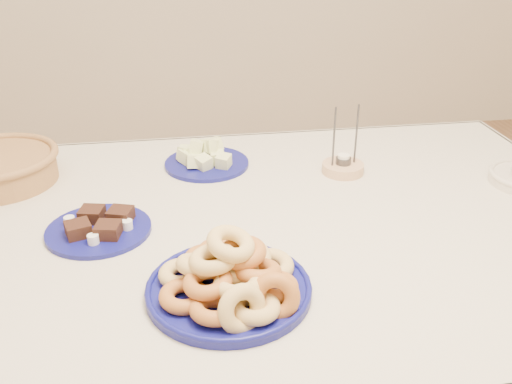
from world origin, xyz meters
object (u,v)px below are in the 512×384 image
donut_platter (230,280)px  brownie_plate (99,227)px  melon_plate (204,158)px  candle_holder (343,166)px  dining_table (253,261)px

donut_platter → brownie_plate: 0.37m
melon_plate → brownie_plate: size_ratio=1.13×
melon_plate → candle_holder: (0.36, -0.10, -0.00)m
brownie_plate → candle_holder: candle_holder is taller
dining_table → candle_holder: (0.28, 0.23, 0.12)m
brownie_plate → dining_table: bearing=-0.9°
melon_plate → donut_platter: bearing=-89.6°
dining_table → brownie_plate: 0.36m
brownie_plate → candle_holder: (0.62, 0.22, 0.01)m
dining_table → melon_plate: 0.36m
dining_table → melon_plate: bearing=104.3°
donut_platter → melon_plate: (-0.00, 0.59, -0.01)m
melon_plate → brownie_plate: 0.41m
dining_table → candle_holder: 0.38m
candle_holder → melon_plate: bearing=164.1°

